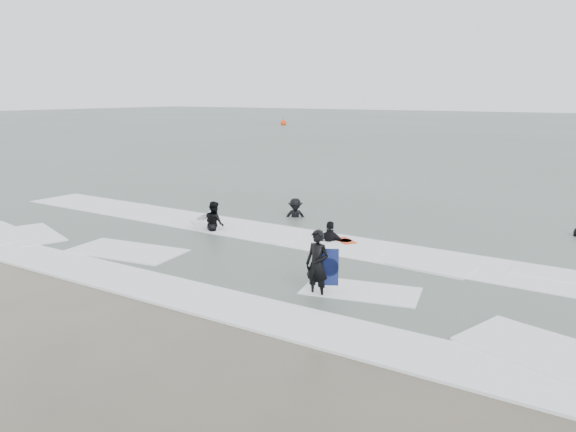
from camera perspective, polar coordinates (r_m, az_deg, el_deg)
The scene contains 9 objects.
ground at distance 15.95m, azimuth -10.05°, elevation -7.08°, with size 320.00×320.00×0.00m, color brown.
sea at distance 91.57m, azimuth 27.15°, elevation 7.75°, with size 320.00×320.00×0.00m, color #47544C.
surfer_centre at distance 14.92m, azimuth 2.94°, elevation -8.28°, with size 0.67×0.44×1.85m, color black.
surfer_wading at distance 21.94m, azimuth -7.45°, elevation -1.61°, with size 0.86×0.67×1.76m, color black.
surfer_breaker at distance 24.05m, azimuth 0.74°, elevation -0.27°, with size 1.12×0.64×1.73m, color black.
surfer_right_near at distance 20.19m, azimuth 4.32°, elevation -2.77°, with size 1.15×0.48×1.95m, color black.
surf_foam at distance 18.64m, azimuth -2.21°, elevation -3.90°, with size 30.03×9.06×0.09m.
bodyboards at distance 18.80m, azimuth -0.22°, elevation -2.30°, with size 8.32×5.69×1.25m.
buoy at distance 95.30m, azimuth -0.47°, elevation 9.43°, with size 1.00×1.00×1.65m.
Camera 1 is at (10.47, -10.82, 5.25)m, focal length 35.00 mm.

